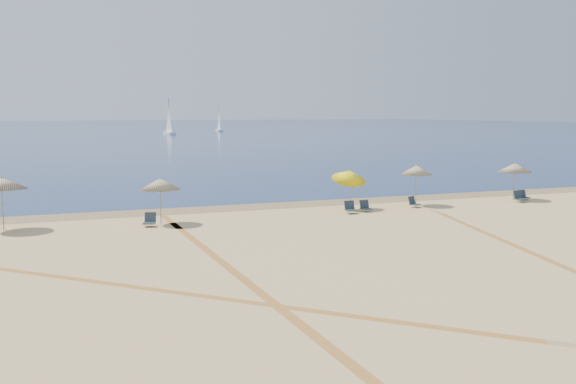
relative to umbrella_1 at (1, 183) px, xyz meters
The scene contains 17 objects.
ground 25.20m from the umbrella_1, 56.00° to the right, with size 160.00×160.00×0.00m, color tan.
ocean 204.69m from the umbrella_1, 86.07° to the left, with size 500.00×500.00×0.00m, color #0C2151.
wet_sand 14.56m from the umbrella_1, 12.81° to the left, with size 500.00×500.00×0.00m, color olive.
umbrella_1 is the anchor object (origin of this frame).
umbrella_2 7.30m from the umbrella_1, ahead, with size 1.98×1.98×2.35m.
umbrella_3 18.11m from the umbrella_1, ahead, with size 1.96×2.03×2.58m.
umbrella_4 22.53m from the umbrella_1, ahead, with size 1.88×1.88×2.48m.
umbrella_5 29.69m from the umbrella_1, ahead, with size 2.10×2.10×2.40m.
chair_2 7.03m from the umbrella_1, 11.50° to the right, with size 0.75×0.81×0.67m.
chair_3 17.72m from the umbrella_1, ahead, with size 0.62×0.71×0.68m.
chair_4 18.75m from the umbrella_1, ahead, with size 0.54×0.63×0.64m.
chair_5 22.13m from the umbrella_1, ahead, with size 0.72×0.77×0.64m.
chair_6 29.43m from the umbrella_1, ahead, with size 0.63×0.72×0.71m.
chair_7 30.33m from the umbrella_1, ahead, with size 0.52×0.61×0.62m.
sailboat_0 127.22m from the umbrella_1, 76.84° to the left, with size 2.26×6.16×8.96m.
sailboat_2 153.36m from the umbrella_1, 72.11° to the left, with size 1.62×5.26×7.74m.
tire_tracks 16.73m from the umbrella_1, 51.19° to the right, with size 52.65×41.95×0.00m.
Camera 1 is at (-11.58, -11.29, 5.55)m, focal length 39.26 mm.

